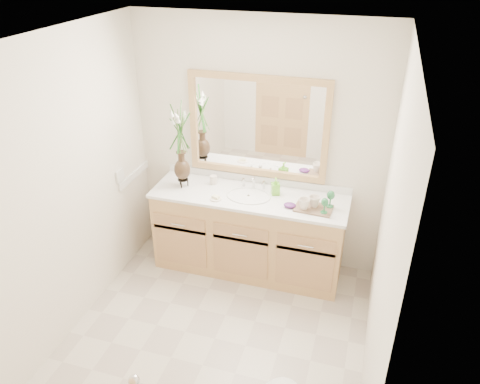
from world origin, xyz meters
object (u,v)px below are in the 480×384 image
(tumbler, at_px, (214,180))
(tray, at_px, (314,208))
(flower_vase, at_px, (180,137))
(soap_bottle, at_px, (276,187))

(tumbler, relative_size, tray, 0.27)
(flower_vase, bearing_deg, soap_bottle, 6.42)
(soap_bottle, relative_size, tray, 0.46)
(tumbler, xyz_separation_m, tray, (1.01, -0.20, -0.04))
(flower_vase, bearing_deg, tumbler, 26.13)
(flower_vase, relative_size, tray, 2.29)
(flower_vase, bearing_deg, tray, -3.20)
(flower_vase, relative_size, tumbler, 8.62)
(flower_vase, distance_m, soap_bottle, 0.99)
(tumbler, bearing_deg, tray, -11.28)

